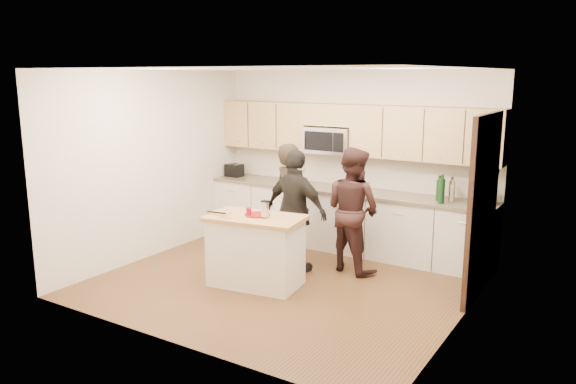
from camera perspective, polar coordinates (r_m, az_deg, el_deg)
The scene contains 21 objects.
floor at distance 7.35m, azimuth -0.44°, elevation -9.14°, with size 4.50×4.50×0.00m, color brown.
room_shell at distance 6.92m, azimuth -0.46°, elevation 4.35°, with size 4.52×4.02×2.71m.
back_cabinetry at distance 8.61m, azimuth 5.60°, elevation -2.75°, with size 4.50×0.66×0.94m.
upper_cabinetry at distance 8.49m, azimuth 6.43°, elevation 6.43°, with size 4.50×0.33×0.75m.
microwave at distance 8.63m, azimuth 4.23°, elevation 5.28°, with size 0.76×0.41×0.40m.
doorway at distance 7.00m, azimuth 19.28°, elevation -0.99°, with size 0.06×1.25×2.20m.
framed_picture at distance 8.08m, azimuth 19.15°, elevation 1.55°, with size 0.30×0.03×0.38m.
dish_towel at distance 8.83m, azimuth -0.42°, elevation -0.13°, with size 0.34×0.60×0.48m.
island at distance 7.14m, azimuth -3.29°, elevation -5.94°, with size 1.29×0.87×0.90m.
red_plate at distance 7.06m, azimuth -3.11°, elevation -2.32°, with size 0.32×0.32×0.02m, color maroon.
box_grater at distance 6.89m, azimuth -2.33°, elevation -1.68°, with size 0.09×0.07×0.21m.
drink_glass at distance 7.02m, azimuth -4.02°, elevation -2.03°, with size 0.07×0.07×0.11m, color maroon.
cutting_board at distance 7.19m, azimuth -6.89°, elevation -2.13°, with size 0.25×0.20×0.02m, color #AE7B48.
tongs at distance 7.16m, azimuth -7.28°, elevation -2.07°, with size 0.26×0.03×0.02m, color black.
knife at distance 6.95m, azimuth -6.46°, elevation -2.51°, with size 0.19×0.02×0.01m, color silver.
toaster at distance 9.54m, azimuth -5.47°, elevation 2.21°, with size 0.27×0.21×0.21m.
bottle_cluster at distance 7.88m, azimuth 17.05°, elevation 0.18°, with size 0.67×0.35×0.39m.
orchid at distance 7.81m, azimuth 19.74°, elevation 0.55°, with size 0.28×0.23×0.52m, color #437B31.
woman_left at distance 8.00m, azimuth 0.23°, elevation -1.07°, with size 0.62×0.40×1.69m, color black.
woman_center at distance 7.62m, azimuth 6.57°, elevation -1.80°, with size 0.82×0.64×1.69m, color black.
woman_right at distance 7.50m, azimuth 0.82°, elevation -2.02°, with size 0.98×0.41×1.67m, color black.
Camera 1 is at (3.68, -5.79, 2.63)m, focal length 35.00 mm.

